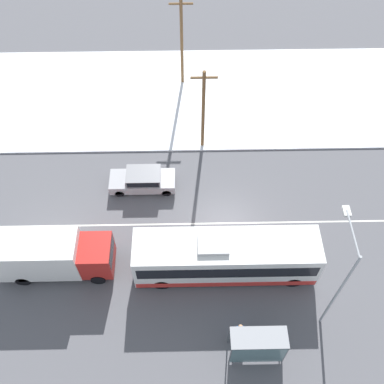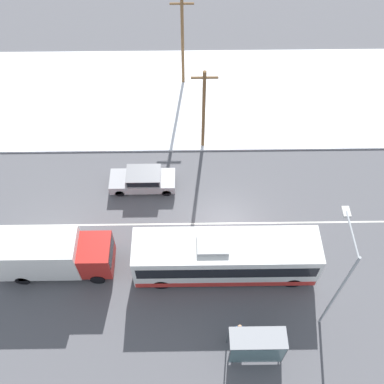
% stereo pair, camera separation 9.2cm
% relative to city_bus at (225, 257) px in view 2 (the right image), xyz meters
% --- Properties ---
extents(ground_plane, '(120.00, 120.00, 0.00)m').
position_rel_city_bus_xyz_m(ground_plane, '(0.27, 3.40, -1.62)').
color(ground_plane, '#56565B').
extents(snow_lot, '(80.00, 12.16, 0.12)m').
position_rel_city_bus_xyz_m(snow_lot, '(0.27, 15.99, -1.56)').
color(snow_lot, white).
rests_on(snow_lot, ground_plane).
extents(lane_marking_center, '(60.00, 0.12, 0.00)m').
position_rel_city_bus_xyz_m(lane_marking_center, '(0.27, 3.40, -1.62)').
color(lane_marking_center, silver).
rests_on(lane_marking_center, ground_plane).
extents(city_bus, '(10.96, 2.57, 3.31)m').
position_rel_city_bus_xyz_m(city_bus, '(0.00, 0.00, 0.00)').
color(city_bus, white).
rests_on(city_bus, ground_plane).
extents(box_truck, '(7.06, 2.30, 3.20)m').
position_rel_city_bus_xyz_m(box_truck, '(-10.50, 0.27, 0.14)').
color(box_truck, silver).
rests_on(box_truck, ground_plane).
extents(sedan_car, '(4.57, 1.80, 1.50)m').
position_rel_city_bus_xyz_m(sedan_car, '(-5.34, 6.62, -0.80)').
color(sedan_car, '#9E9EA3').
rests_on(sedan_car, ground_plane).
extents(pedestrian_at_stop, '(0.60, 0.27, 1.68)m').
position_rel_city_bus_xyz_m(pedestrian_at_stop, '(0.55, -4.25, -0.59)').
color(pedestrian_at_stop, '#23232D').
rests_on(pedestrian_at_stop, ground_plane).
extents(bus_shelter, '(3.02, 1.20, 2.40)m').
position_rel_city_bus_xyz_m(bus_shelter, '(1.38, -5.40, 0.06)').
color(bus_shelter, gray).
rests_on(bus_shelter, ground_plane).
extents(streetlamp, '(0.36, 2.94, 7.87)m').
position_rel_city_bus_xyz_m(streetlamp, '(5.41, -2.85, 3.36)').
color(streetlamp, '#9EA3A8').
rests_on(streetlamp, ground_plane).
extents(utility_pole_roadside, '(1.80, 0.24, 7.04)m').
position_rel_city_bus_xyz_m(utility_pole_roadside, '(-1.04, 10.46, 2.08)').
color(utility_pole_roadside, brown).
rests_on(utility_pole_roadside, ground_plane).
extents(utility_pole_snowlot, '(1.80, 0.24, 7.82)m').
position_rel_city_bus_xyz_m(utility_pole_snowlot, '(-2.51, 17.79, 2.48)').
color(utility_pole_snowlot, brown).
rests_on(utility_pole_snowlot, ground_plane).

